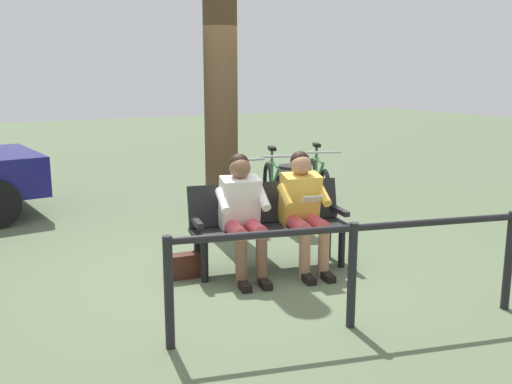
# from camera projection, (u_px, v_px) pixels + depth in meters

# --- Properties ---
(ground_plane) EXTENTS (40.00, 40.00, 0.00)m
(ground_plane) POSITION_uv_depth(u_px,v_px,m) (239.00, 268.00, 5.95)
(ground_plane) COLOR #566647
(bench) EXTENTS (1.66, 0.79, 0.87)m
(bench) POSITION_uv_depth(u_px,v_px,m) (268.00, 219.00, 5.89)
(bench) COLOR black
(bench) RESTS_ON ground
(person_reading) EXTENTS (0.54, 0.81, 1.20)m
(person_reading) POSITION_uv_depth(u_px,v_px,m) (303.00, 205.00, 5.80)
(person_reading) COLOR gold
(person_reading) RESTS_ON ground
(person_companion) EXTENTS (0.54, 0.81, 1.20)m
(person_companion) POSITION_uv_depth(u_px,v_px,m) (243.00, 210.00, 5.61)
(person_companion) COLOR white
(person_companion) RESTS_ON ground
(handbag) EXTENTS (0.31, 0.17, 0.24)m
(handbag) POSITION_uv_depth(u_px,v_px,m) (184.00, 266.00, 5.63)
(handbag) COLOR #3F1E14
(handbag) RESTS_ON ground
(tree_trunk) EXTENTS (0.40, 0.40, 3.87)m
(tree_trunk) POSITION_uv_depth(u_px,v_px,m) (221.00, 76.00, 6.76)
(tree_trunk) COLOR #4C3823
(tree_trunk) RESTS_ON ground
(litter_bin) EXTENTS (0.34, 0.34, 0.84)m
(litter_bin) POSITION_uv_depth(u_px,v_px,m) (292.00, 198.00, 7.28)
(litter_bin) COLOR slate
(litter_bin) RESTS_ON ground
(bicycle_purple) EXTENTS (0.77, 1.55, 0.94)m
(bicycle_purple) POSITION_uv_depth(u_px,v_px,m) (318.00, 183.00, 8.55)
(bicycle_purple) COLOR black
(bicycle_purple) RESTS_ON ground
(bicycle_orange) EXTENTS (0.69, 1.60, 0.94)m
(bicycle_orange) POSITION_uv_depth(u_px,v_px,m) (274.00, 189.00, 8.16)
(bicycle_orange) COLOR black
(bicycle_orange) RESTS_ON ground
(bicycle_black) EXTENTS (0.48, 1.68, 0.94)m
(bicycle_black) POSITION_uv_depth(u_px,v_px,m) (235.00, 194.00, 7.82)
(bicycle_black) COLOR black
(bicycle_black) RESTS_ON ground
(railing_fence) EXTENTS (2.82, 0.77, 0.85)m
(railing_fence) POSITION_uv_depth(u_px,v_px,m) (353.00, 256.00, 4.45)
(railing_fence) COLOR black
(railing_fence) RESTS_ON ground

